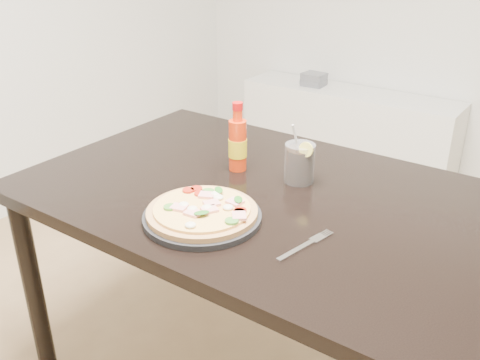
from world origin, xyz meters
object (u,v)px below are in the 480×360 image
Objects in this scene: plate at (202,217)px; cola_cup at (299,164)px; hot_sauce_bottle at (238,144)px; fork at (307,244)px; media_console at (347,128)px; pizza at (203,210)px; dining_table at (263,216)px.

cola_cup reaches higher than plate.
cola_cup is (0.20, 0.03, -0.03)m from hot_sauce_bottle.
cola_cup is (0.09, 0.35, 0.05)m from plate.
media_console is at bearing 123.48° from fork.
pizza is at bearing -103.98° from cola_cup.
fork is at bearing -37.74° from dining_table.
pizza is 0.36m from cola_cup.
pizza is at bearing -158.90° from fork.
dining_table is at bearing -28.31° from hot_sauce_bottle.
dining_table is at bearing 80.86° from plate.
media_console is (-0.45, 1.86, -0.59)m from hot_sauce_bottle.
dining_table is at bearing 81.03° from pizza.
hot_sauce_bottle reaches higher than media_console.
plate is at bearing -70.50° from hot_sauce_bottle.
pizza is 1.33× the size of hot_sauce_bottle.
plate is 1.72× the size of cola_cup.
fork is at bearing -57.38° from cola_cup.
cola_cup reaches higher than fork.
dining_table is at bearing 154.22° from fork.
hot_sauce_bottle is at bearing 109.75° from pizza.
dining_table is 7.81× the size of cola_cup.
fork is (0.28, 0.05, -0.02)m from pizza.
cola_cup is 0.13× the size of media_console.
cola_cup is at bearing 134.58° from fork.
dining_table is 4.86× the size of pizza.
hot_sauce_bottle is 0.21m from cola_cup.
cola_cup is at bearing 66.49° from dining_table.
pizza is 2.31m from media_console.
pizza is 0.29m from fork.
cola_cup is (0.09, 0.35, 0.03)m from pizza.
fork reaches higher than media_console.
hot_sauce_bottle is (-0.11, 0.32, 0.08)m from plate.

